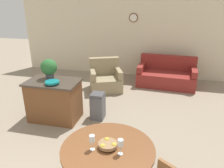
% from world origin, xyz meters
% --- Properties ---
extents(wall_back, '(8.00, 0.09, 2.70)m').
position_xyz_m(wall_back, '(0.00, 6.19, 1.35)').
color(wall_back, beige).
rests_on(wall_back, ground_plane).
extents(dining_table, '(1.22, 1.22, 0.77)m').
position_xyz_m(dining_table, '(0.48, 0.94, 0.59)').
color(dining_table, brown).
rests_on(dining_table, ground_plane).
extents(fruit_bowl, '(0.25, 0.25, 0.10)m').
position_xyz_m(fruit_bowl, '(0.48, 0.94, 0.82)').
color(fruit_bowl, olive).
rests_on(fruit_bowl, dining_table).
extents(wine_glass_left, '(0.07, 0.07, 0.21)m').
position_xyz_m(wine_glass_left, '(0.29, 0.86, 0.92)').
color(wine_glass_left, silver).
rests_on(wine_glass_left, dining_table).
extents(wine_glass_right, '(0.07, 0.07, 0.21)m').
position_xyz_m(wine_glass_right, '(0.66, 0.86, 0.92)').
color(wine_glass_right, silver).
rests_on(wine_glass_right, dining_table).
extents(kitchen_island, '(1.13, 0.73, 0.91)m').
position_xyz_m(kitchen_island, '(-1.19, 2.68, 0.46)').
color(kitchen_island, brown).
rests_on(kitchen_island, ground_plane).
extents(teal_bowl, '(0.29, 0.29, 0.07)m').
position_xyz_m(teal_bowl, '(-1.11, 2.51, 0.95)').
color(teal_bowl, '#147A7F').
rests_on(teal_bowl, kitchen_island).
extents(potted_plant, '(0.35, 0.35, 0.44)m').
position_xyz_m(potted_plant, '(-1.32, 2.82, 1.16)').
color(potted_plant, '#4C4C51').
rests_on(potted_plant, kitchen_island).
extents(trash_bin, '(0.29, 0.30, 0.61)m').
position_xyz_m(trash_bin, '(-0.26, 2.92, 0.30)').
color(trash_bin, '#56565B').
rests_on(trash_bin, ground_plane).
extents(couch, '(1.81, 1.05, 0.89)m').
position_xyz_m(couch, '(1.24, 5.43, 0.30)').
color(couch, maroon).
rests_on(couch, ground_plane).
extents(armchair, '(1.14, 1.11, 0.91)m').
position_xyz_m(armchair, '(-0.54, 4.63, 0.30)').
color(armchair, '#998966').
rests_on(armchair, ground_plane).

